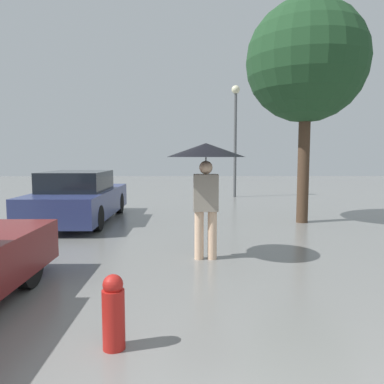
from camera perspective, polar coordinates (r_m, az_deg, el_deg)
The scene contains 5 objects.
pedestrian at distance 5.96m, azimuth 2.14°, elevation 4.51°, with size 1.25×1.25×1.87m.
parked_car_farthest at distance 10.00m, azimuth -16.81°, elevation -0.90°, with size 1.71×4.28×1.29m.
tree at distance 9.99m, azimuth 17.03°, elevation 18.36°, with size 2.93×2.93×5.42m.
street_lamp at distance 15.35m, azimuth 6.62°, elevation 10.14°, with size 0.33×0.33×4.47m.
fire_hydrant at distance 3.46m, azimuth -11.88°, elevation -17.46°, with size 0.20×0.20×0.66m.
Camera 1 is at (-0.50, -0.84, 1.67)m, focal length 35.00 mm.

